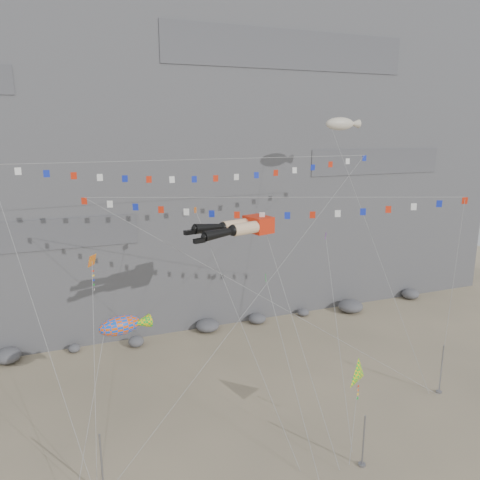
{
  "coord_description": "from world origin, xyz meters",
  "views": [
    {
      "loc": [
        -14.08,
        -29.19,
        21.84
      ],
      "look_at": [
        0.76,
        9.0,
        12.09
      ],
      "focal_mm": 35.0,
      "sensor_mm": 36.0,
      "label": 1
    }
  ],
  "objects": [
    {
      "name": "small_kite_c",
      "position": [
        -0.16,
        1.13,
        10.74
      ],
      "size": [
        1.0,
        9.39,
        14.03
      ],
      "color": "green",
      "rests_on": "ground"
    },
    {
      "name": "delta_kite",
      "position": [
        4.36,
        -4.69,
        5.16
      ],
      "size": [
        3.22,
        3.04,
        6.76
      ],
      "color": "yellow",
      "rests_on": "ground"
    },
    {
      "name": "flag_banner_upper",
      "position": [
        -2.2,
        9.77,
        19.28
      ],
      "size": [
        33.18,
        14.52,
        26.4
      ],
      "color": "red",
      "rests_on": "ground"
    },
    {
      "name": "anchor_pole_right",
      "position": [
        14.6,
        -2.1,
        2.18
      ],
      "size": [
        0.12,
        0.12,
        4.36
      ],
      "primitive_type": "cylinder",
      "color": "gray",
      "rests_on": "ground"
    },
    {
      "name": "harlequin_kite",
      "position": [
        -12.43,
        2.35,
        13.21
      ],
      "size": [
        1.98,
        7.02,
        14.61
      ],
      "color": "red",
      "rests_on": "ground"
    },
    {
      "name": "ground",
      "position": [
        0.0,
        0.0,
        0.0
      ],
      "size": [
        120.0,
        120.0,
        0.0
      ],
      "primitive_type": "plane",
      "color": "tan",
      "rests_on": "ground"
    },
    {
      "name": "small_kite_b",
      "position": [
        7.84,
        5.97,
        12.32
      ],
      "size": [
        5.3,
        12.73,
        17.93
      ],
      "color": "purple",
      "rests_on": "ground"
    },
    {
      "name": "anchor_pole_center",
      "position": [
        3.19,
        -7.16,
        1.87
      ],
      "size": [
        0.12,
        0.12,
        3.75
      ],
      "primitive_type": "cylinder",
      "color": "gray",
      "rests_on": "ground"
    },
    {
      "name": "anchor_pole_left",
      "position": [
        -13.08,
        -3.69,
        2.15
      ],
      "size": [
        0.12,
        0.12,
        4.29
      ],
      "primitive_type": "cylinder",
      "color": "gray",
      "rests_on": "ground"
    },
    {
      "name": "small_kite_a",
      "position": [
        -3.21,
        8.88,
        14.65
      ],
      "size": [
        2.98,
        16.11,
        21.68
      ],
      "color": "orange",
      "rests_on": "ground"
    },
    {
      "name": "flag_banner_lower",
      "position": [
        1.9,
        4.18,
        16.52
      ],
      "size": [
        28.39,
        12.06,
        21.63
      ],
      "color": "red",
      "rests_on": "ground"
    },
    {
      "name": "legs_kite",
      "position": [
        -1.17,
        4.38,
        14.29
      ],
      "size": [
        7.59,
        13.38,
        18.65
      ],
      "rotation": [
        0.0,
        0.0,
        0.28
      ],
      "color": "red",
      "rests_on": "ground"
    },
    {
      "name": "cliff",
      "position": [
        0.0,
        32.0,
        25.0
      ],
      "size": [
        80.0,
        28.0,
        50.0
      ],
      "primitive_type": "cube",
      "color": "slate",
      "rests_on": "ground"
    },
    {
      "name": "fish_windsock",
      "position": [
        -10.86,
        2.77,
        8.19
      ],
      "size": [
        6.29,
        8.83,
        11.93
      ],
      "color": "#F3540C",
      "rests_on": "ground"
    },
    {
      "name": "talus_boulders",
      "position": [
        0.0,
        17.0,
        0.6
      ],
      "size": [
        60.0,
        3.0,
        1.2
      ],
      "primitive_type": null,
      "color": "slate",
      "rests_on": "ground"
    },
    {
      "name": "blimp_windsock",
      "position": [
        12.14,
        11.21,
        22.28
      ],
      "size": [
        4.15,
        14.04,
        25.97
      ],
      "color": "beige",
      "rests_on": "ground"
    }
  ]
}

